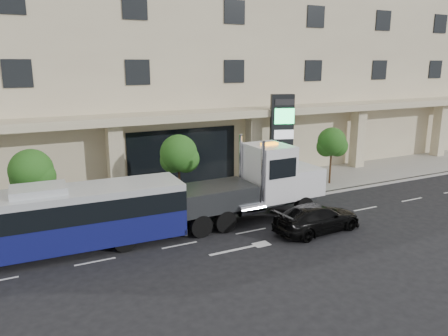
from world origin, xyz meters
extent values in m
plane|color=black|center=(0.00, 0.00, 0.00)|extent=(120.00, 120.00, 0.00)
cube|color=gray|center=(0.00, 5.00, 0.07)|extent=(120.00, 6.00, 0.15)
cube|color=gray|center=(0.00, 2.00, 0.07)|extent=(120.00, 0.30, 0.15)
cube|color=#BAA98B|center=(0.00, 15.50, 10.00)|extent=(60.00, 15.00, 20.00)
cube|color=#BAA98B|center=(0.00, 6.80, 5.20)|extent=(60.00, 2.80, 0.50)
cube|color=black|center=(0.00, 7.97, 2.15)|extent=(8.00, 0.12, 4.00)
cube|color=#BAA98B|center=(-5.00, 6.80, 2.60)|extent=(0.90, 0.90, 4.90)
cube|color=#BAA98B|center=(5.00, 6.80, 2.60)|extent=(0.90, 0.90, 4.90)
cube|color=#BAA98B|center=(15.00, 6.80, 2.60)|extent=(0.90, 0.90, 4.90)
cube|color=#BAA98B|center=(25.00, 6.80, 2.60)|extent=(0.90, 0.90, 4.90)
cylinder|color=#422B19|center=(-10.00, 3.60, 1.55)|extent=(0.14, 0.14, 2.80)
sphere|color=#265117|center=(-10.00, 3.60, 3.27)|extent=(2.20, 2.20, 2.20)
sphere|color=#265117|center=(-9.65, 3.40, 2.95)|extent=(1.65, 1.65, 1.65)
sphere|color=#265117|center=(-10.30, 3.80, 2.87)|extent=(1.54, 1.54, 1.54)
cylinder|color=#422B19|center=(-2.00, 3.60, 1.62)|extent=(0.14, 0.14, 2.94)
sphere|color=#265117|center=(-2.00, 3.60, 3.43)|extent=(2.20, 2.20, 2.20)
sphere|color=#265117|center=(-1.65, 3.40, 3.09)|extent=(1.65, 1.65, 1.65)
sphere|color=#265117|center=(-2.30, 3.80, 3.01)|extent=(1.54, 1.54, 1.54)
cylinder|color=#422B19|center=(9.50, 3.60, 1.51)|extent=(0.14, 0.14, 2.73)
sphere|color=#265117|center=(9.50, 3.60, 3.19)|extent=(2.00, 2.00, 2.00)
sphere|color=#265117|center=(9.85, 3.40, 2.88)|extent=(1.50, 1.50, 1.50)
sphere|color=#265117|center=(9.20, 3.80, 2.80)|extent=(1.40, 1.40, 1.40)
cylinder|color=black|center=(-6.52, -1.00, 0.54)|extent=(1.09, 0.36, 1.08)
cylinder|color=black|center=(-6.44, 1.25, 0.54)|extent=(1.09, 0.36, 1.08)
cube|color=navy|center=(-9.92, 0.25, 1.02)|extent=(13.00, 3.16, 1.29)
cube|color=black|center=(-9.92, 0.25, 2.15)|extent=(13.00, 3.20, 0.97)
cube|color=silver|center=(-9.92, 0.25, 2.80)|extent=(13.00, 3.16, 0.32)
cube|color=silver|center=(-9.92, 0.25, 3.12)|extent=(2.43, 1.81, 0.32)
cube|color=#2D3033|center=(-3.52, 0.02, 0.48)|extent=(0.24, 2.69, 0.32)
cube|color=#2D3033|center=(0.78, 0.17, 0.85)|extent=(9.05, 1.28, 0.42)
cube|color=silver|center=(4.23, 0.26, 1.86)|extent=(2.18, 2.49, 1.59)
cube|color=silver|center=(5.29, 0.28, 1.86)|extent=(0.13, 2.13, 1.27)
cube|color=silver|center=(2.11, 0.20, 2.60)|extent=(2.19, 2.71, 3.08)
cube|color=black|center=(3.12, 0.23, 3.08)|extent=(0.16, 2.34, 1.27)
cylinder|color=silver|center=(0.97, -0.99, 2.87)|extent=(0.20, 0.20, 3.61)
cylinder|color=silver|center=(0.91, 1.34, 2.87)|extent=(0.20, 0.20, 3.61)
cube|color=#2D3033|center=(-1.50, 0.11, 1.65)|extent=(4.52, 2.66, 1.17)
cube|color=#2D3033|center=(-4.05, 0.05, 1.01)|extent=(1.71, 0.34, 0.23)
cube|color=#2D3033|center=(-4.69, 0.04, 0.58)|extent=(0.31, 1.92, 0.19)
cube|color=orange|center=(2.11, 0.20, 4.19)|extent=(0.96, 0.40, 0.15)
cylinder|color=black|center=(3.83, -0.87, 0.58)|extent=(1.18, 0.37, 1.17)
cylinder|color=black|center=(3.78, 1.36, 0.58)|extent=(1.18, 0.37, 1.17)
cylinder|color=black|center=(-1.26, -1.00, 0.58)|extent=(1.18, 0.37, 1.17)
cylinder|color=black|center=(-1.32, 1.23, 0.58)|extent=(1.18, 0.37, 1.17)
cylinder|color=black|center=(-2.64, -1.03, 0.58)|extent=(1.18, 0.37, 1.17)
cylinder|color=black|center=(-2.70, 1.20, 0.58)|extent=(1.18, 0.37, 1.17)
imported|color=black|center=(3.08, -3.03, 0.73)|extent=(5.16, 2.43, 1.45)
cube|color=black|center=(6.29, 5.15, 3.33)|extent=(1.67, 1.02, 6.35)
cube|color=#26E970|center=(6.29, 4.86, 5.02)|extent=(1.32, 0.51, 1.06)
cube|color=silver|center=(6.29, 4.86, 3.75)|extent=(1.32, 0.51, 0.64)
cube|color=#262628|center=(6.29, 4.86, 5.97)|extent=(1.32, 0.51, 0.42)
camera|label=1|loc=(-10.93, -20.01, 8.60)|focal=35.00mm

